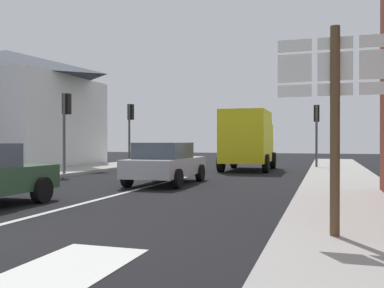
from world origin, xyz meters
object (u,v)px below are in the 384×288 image
traffic_light_far_right (317,122)px  traffic_light_far_left (130,121)px  sedan_far (166,163)px  traffic_light_near_left (66,115)px  route_sign_post (335,108)px  delivery_truck (248,139)px

traffic_light_far_right → traffic_light_far_left: size_ratio=0.95×
traffic_light_far_right → traffic_light_far_left: 10.45m
sedan_far → traffic_light_near_left: traffic_light_near_left is taller
sedan_far → traffic_light_near_left: (-5.41, 2.08, 1.90)m
route_sign_post → traffic_light_far_right: size_ratio=0.92×
traffic_light_far_left → traffic_light_near_left: (0.00, -6.53, -0.05)m
sedan_far → traffic_light_near_left: 6.10m
delivery_truck → traffic_light_near_left: (-6.96, -5.92, 1.01)m
traffic_light_far_right → route_sign_post: bearing=-88.1°
traffic_light_near_left → sedan_far: bearing=-21.0°
delivery_truck → traffic_light_far_left: traffic_light_far_left is taller
traffic_light_far_right → traffic_light_far_left: bearing=-172.2°
route_sign_post → traffic_light_far_right: 17.74m
delivery_truck → sedan_far: bearing=-101.0°
traffic_light_near_left → delivery_truck: bearing=40.4°
traffic_light_far_left → traffic_light_near_left: bearing=-90.0°
sedan_far → traffic_light_near_left: bearing=159.0°
sedan_far → delivery_truck: bearing=79.0°
delivery_truck → traffic_light_near_left: traffic_light_near_left is taller
delivery_truck → route_sign_post: (3.98, -15.69, 0.35)m
traffic_light_far_right → traffic_light_near_left: size_ratio=0.97×
sedan_far → traffic_light_far_right: 11.33m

